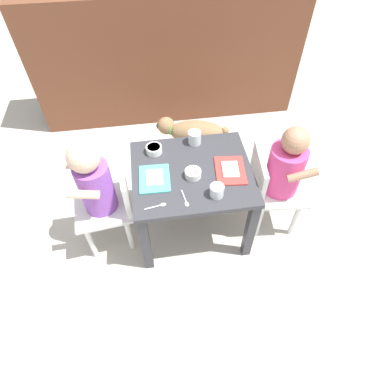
{
  "coord_description": "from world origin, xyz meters",
  "views": [
    {
      "loc": [
        -0.16,
        -1.09,
        1.6
      ],
      "look_at": [
        0.0,
        0.0,
        0.29
      ],
      "focal_mm": 30.37,
      "sensor_mm": 36.0,
      "label": 1
    }
  ],
  "objects_px": {
    "food_tray_right": "(230,170)",
    "water_cup_right": "(217,191)",
    "food_tray_left": "(155,178)",
    "dog": "(194,133)",
    "dining_table": "(192,182)",
    "seated_child_left": "(98,185)",
    "seated_child_right": "(283,170)",
    "water_cup_left": "(195,138)",
    "spoon_by_left_tray": "(185,200)",
    "spoon_by_right_tray": "(158,206)",
    "veggie_bowl_far": "(154,149)",
    "cereal_bowl_left_side": "(193,173)"
  },
  "relations": [
    {
      "from": "seated_child_left",
      "to": "dog",
      "type": "bearing_deg",
      "value": 47.45
    },
    {
      "from": "water_cup_right",
      "to": "spoon_by_left_tray",
      "type": "xyz_separation_m",
      "value": [
        -0.15,
        -0.01,
        -0.02
      ]
    },
    {
      "from": "water_cup_left",
      "to": "spoon_by_right_tray",
      "type": "bearing_deg",
      "value": -119.79
    },
    {
      "from": "cereal_bowl_left_side",
      "to": "spoon_by_left_tray",
      "type": "relative_size",
      "value": 0.79
    },
    {
      "from": "seated_child_right",
      "to": "food_tray_left",
      "type": "bearing_deg",
      "value": 179.42
    },
    {
      "from": "veggie_bowl_far",
      "to": "cereal_bowl_left_side",
      "type": "relative_size",
      "value": 1.04
    },
    {
      "from": "water_cup_left",
      "to": "cereal_bowl_left_side",
      "type": "relative_size",
      "value": 0.87
    },
    {
      "from": "water_cup_right",
      "to": "dog",
      "type": "bearing_deg",
      "value": 89.16
    },
    {
      "from": "food_tray_left",
      "to": "water_cup_left",
      "type": "relative_size",
      "value": 2.68
    },
    {
      "from": "seated_child_right",
      "to": "food_tray_left",
      "type": "height_order",
      "value": "seated_child_right"
    },
    {
      "from": "veggie_bowl_far",
      "to": "food_tray_left",
      "type": "bearing_deg",
      "value": -93.75
    },
    {
      "from": "seated_child_right",
      "to": "food_tray_right",
      "type": "xyz_separation_m",
      "value": [
        -0.27,
        0.01,
        0.04
      ]
    },
    {
      "from": "food_tray_right",
      "to": "water_cup_left",
      "type": "relative_size",
      "value": 2.98
    },
    {
      "from": "dining_table",
      "to": "water_cup_right",
      "type": "distance_m",
      "value": 0.22
    },
    {
      "from": "dog",
      "to": "spoon_by_right_tray",
      "type": "bearing_deg",
      "value": -109.91
    },
    {
      "from": "seated_child_right",
      "to": "water_cup_right",
      "type": "xyz_separation_m",
      "value": [
        -0.37,
        -0.13,
        0.05
      ]
    },
    {
      "from": "seated_child_left",
      "to": "food_tray_left",
      "type": "height_order",
      "value": "seated_child_left"
    },
    {
      "from": "food_tray_left",
      "to": "food_tray_right",
      "type": "xyz_separation_m",
      "value": [
        0.37,
        0.0,
        -0.0
      ]
    },
    {
      "from": "spoon_by_right_tray",
      "to": "water_cup_right",
      "type": "bearing_deg",
      "value": 5.73
    },
    {
      "from": "dining_table",
      "to": "spoon_by_right_tray",
      "type": "relative_size",
      "value": 5.91
    },
    {
      "from": "food_tray_right",
      "to": "spoon_by_left_tray",
      "type": "bearing_deg",
      "value": -148.12
    },
    {
      "from": "seated_child_left",
      "to": "cereal_bowl_left_side",
      "type": "relative_size",
      "value": 8.93
    },
    {
      "from": "seated_child_left",
      "to": "water_cup_right",
      "type": "bearing_deg",
      "value": -15.44
    },
    {
      "from": "spoon_by_left_tray",
      "to": "seated_child_left",
      "type": "bearing_deg",
      "value": 157.88
    },
    {
      "from": "spoon_by_right_tray",
      "to": "water_cup_left",
      "type": "bearing_deg",
      "value": 60.21
    },
    {
      "from": "dining_table",
      "to": "cereal_bowl_left_side",
      "type": "relative_size",
      "value": 7.47
    },
    {
      "from": "food_tray_left",
      "to": "food_tray_right",
      "type": "height_order",
      "value": "same"
    },
    {
      "from": "seated_child_right",
      "to": "water_cup_right",
      "type": "relative_size",
      "value": 10.5
    },
    {
      "from": "water_cup_left",
      "to": "dog",
      "type": "bearing_deg",
      "value": 81.82
    },
    {
      "from": "food_tray_right",
      "to": "spoon_by_right_tray",
      "type": "height_order",
      "value": "food_tray_right"
    },
    {
      "from": "water_cup_left",
      "to": "water_cup_right",
      "type": "xyz_separation_m",
      "value": [
        0.04,
        -0.37,
        -0.0
      ]
    },
    {
      "from": "spoon_by_right_tray",
      "to": "seated_child_right",
      "type": "bearing_deg",
      "value": 14.07
    },
    {
      "from": "spoon_by_right_tray",
      "to": "dog",
      "type": "bearing_deg",
      "value": 70.09
    },
    {
      "from": "food_tray_right",
      "to": "dog",
      "type": "bearing_deg",
      "value": 97.83
    },
    {
      "from": "food_tray_right",
      "to": "water_cup_right",
      "type": "distance_m",
      "value": 0.17
    },
    {
      "from": "dining_table",
      "to": "food_tray_left",
      "type": "height_order",
      "value": "food_tray_left"
    },
    {
      "from": "dining_table",
      "to": "food_tray_left",
      "type": "xyz_separation_m",
      "value": [
        -0.18,
        -0.03,
        0.09
      ]
    },
    {
      "from": "food_tray_left",
      "to": "water_cup_right",
      "type": "xyz_separation_m",
      "value": [
        0.27,
        -0.14,
        0.02
      ]
    },
    {
      "from": "seated_child_right",
      "to": "spoon_by_left_tray",
      "type": "height_order",
      "value": "seated_child_right"
    },
    {
      "from": "dog",
      "to": "water_cup_left",
      "type": "distance_m",
      "value": 0.48
    },
    {
      "from": "food_tray_left",
      "to": "dog",
      "type": "bearing_deg",
      "value": 65.22
    },
    {
      "from": "seated_child_left",
      "to": "water_cup_left",
      "type": "height_order",
      "value": "seated_child_left"
    },
    {
      "from": "seated_child_left",
      "to": "dog",
      "type": "relative_size",
      "value": 1.49
    },
    {
      "from": "seated_child_right",
      "to": "cereal_bowl_left_side",
      "type": "bearing_deg",
      "value": -179.97
    },
    {
      "from": "spoon_by_left_tray",
      "to": "spoon_by_right_tray",
      "type": "distance_m",
      "value": 0.13
    },
    {
      "from": "dining_table",
      "to": "seated_child_left",
      "type": "height_order",
      "value": "seated_child_left"
    },
    {
      "from": "dog",
      "to": "spoon_by_left_tray",
      "type": "height_order",
      "value": "spoon_by_left_tray"
    },
    {
      "from": "water_cup_right",
      "to": "cereal_bowl_left_side",
      "type": "distance_m",
      "value": 0.16
    },
    {
      "from": "seated_child_left",
      "to": "dog",
      "type": "xyz_separation_m",
      "value": [
        0.56,
        0.61,
        -0.24
      ]
    },
    {
      "from": "food_tray_left",
      "to": "water_cup_right",
      "type": "relative_size",
      "value": 2.85
    }
  ]
}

